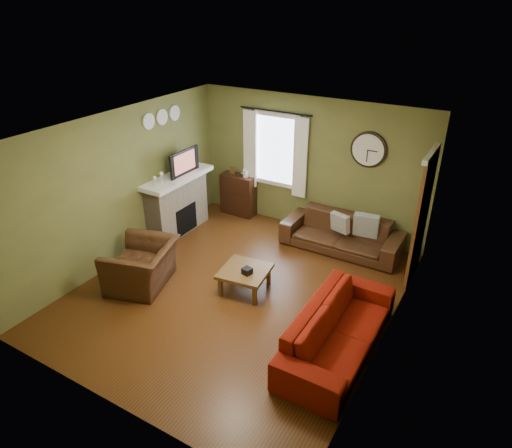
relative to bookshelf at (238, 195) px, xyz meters
The scene contains 31 objects.
floor 2.89m from the bookshelf, 58.13° to the right, with size 4.60×5.20×0.00m, color #49270E.
ceiling 3.58m from the bookshelf, 58.13° to the right, with size 4.60×5.20×0.00m, color white.
wall_left 2.69m from the bookshelf, 108.11° to the right, with size 0.00×5.20×2.60m, color olive.
wall_right 4.60m from the bookshelf, 32.49° to the right, with size 0.00×5.20×2.60m, color olive.
wall_back 1.75m from the bookshelf, ahead, with size 4.60×0.00×2.60m, color olive.
wall_front 5.32m from the bookshelf, 73.30° to the right, with size 4.60×0.00×2.60m, color olive.
fireplace 1.41m from the bookshelf, 114.94° to the right, with size 0.40×1.40×1.10m, color tan.
firebox 1.34m from the bookshelf, 107.54° to the right, with size 0.04×0.60×0.55m, color black.
mantel 1.56m from the bookshelf, 113.82° to the right, with size 0.58×1.60×0.08m, color white.
tv 1.55m from the bookshelf, 115.76° to the right, with size 0.60×0.08×0.35m, color black.
tv_screen 1.56m from the bookshelf, 112.37° to the right, with size 0.02×0.62×0.36m, color #994C3F.
medallion_left 2.56m from the bookshelf, 115.44° to the right, with size 0.28×0.28×0.03m, color white.
medallion_mid 2.35m from the bookshelf, 121.23° to the right, with size 0.28×0.28×0.03m, color white.
medallion_right 2.18m from the bookshelf, 129.89° to the right, with size 0.28×0.28×0.03m, color white.
window_pane 1.35m from the bookshelf, 10.91° to the left, with size 1.00×0.02×1.30m, color silver, non-canonical shape.
curtain_rod 2.01m from the bookshelf, ahead, with size 0.03×0.03×1.50m, color black.
curtain_left 1.05m from the bookshelf, 12.20° to the left, with size 0.28×0.04×1.55m, color white.
curtain_right 1.70m from the bookshelf, ahead, with size 0.28×0.04×1.55m, color white.
wall_clock 2.95m from the bookshelf, ahead, with size 0.64×0.06×0.64m, color white, non-canonical shape.
door 3.87m from the bookshelf, ahead, with size 0.05×0.90×2.10m, color brown.
bookshelf is the anchor object (origin of this frame).
book 0.56m from the bookshelf, 95.97° to the left, with size 0.16×0.21×0.02m, color brown.
sofa_brown 2.45m from the bookshelf, ahead, with size 2.15×0.84×0.63m, color #392112.
pillow_left 2.43m from the bookshelf, ahead, with size 0.35×0.11×0.35m, color gray.
pillow_right 2.84m from the bookshelf, ahead, with size 0.44×0.13×0.44m, color gray.
sofa_red 4.41m from the bookshelf, 40.61° to the right, with size 2.25×0.88×0.66m, color #700F05.
armchair 3.02m from the bookshelf, 88.53° to the right, with size 1.09×0.95×0.71m, color #392112.
coffee_table 2.84m from the bookshelf, 55.80° to the right, with size 0.72×0.72×0.38m, color brown, non-canonical shape.
tissue_box 2.95m from the bookshelf, 55.25° to the right, with size 0.13×0.13×0.10m, color black.
wine_glass_a 2.12m from the bookshelf, 106.20° to the right, with size 0.06×0.06×0.19m, color white, non-canonical shape.
wine_glass_b 1.97m from the bookshelf, 107.83° to the right, with size 0.07×0.07×0.21m, color white, non-canonical shape.
Camera 1 is at (3.25, -5.01, 4.26)m, focal length 32.00 mm.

